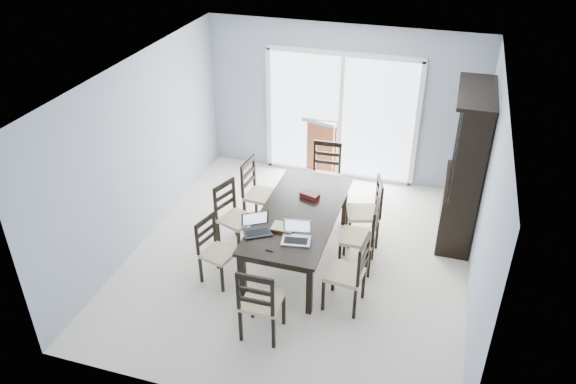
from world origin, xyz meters
name	(u,v)px	position (x,y,z in m)	size (l,w,h in m)	color
floor	(298,258)	(0.00, 0.00, 0.00)	(5.00, 5.00, 0.00)	silver
ceiling	(301,76)	(0.00, 0.00, 2.60)	(5.00, 5.00, 0.00)	white
back_wall	(342,104)	(0.00, 2.50, 1.30)	(4.50, 0.02, 2.60)	#909CAC
wall_left	(141,152)	(-2.25, 0.00, 1.30)	(0.02, 5.00, 2.60)	#909CAC
wall_right	(486,203)	(2.25, 0.00, 1.30)	(0.02, 5.00, 2.60)	#909CAC
balcony	(349,152)	(0.00, 3.50, -0.05)	(4.50, 2.00, 0.10)	gray
railing	(361,103)	(0.00, 4.50, 0.55)	(4.50, 0.06, 1.10)	#99999E
dining_table	(299,217)	(0.00, 0.00, 0.67)	(1.00, 2.20, 0.75)	black
china_hutch	(466,169)	(2.02, 1.25, 1.07)	(0.50, 1.38, 2.20)	black
sliding_door	(341,117)	(0.00, 2.48, 1.09)	(2.52, 0.05, 2.18)	silver
chair_left_near	(213,244)	(-0.93, -0.71, 0.54)	(0.48, 0.47, 1.02)	black
chair_left_mid	(231,209)	(-0.98, 0.05, 0.59)	(0.55, 0.54, 1.11)	black
chair_left_far	(256,186)	(-0.86, 0.69, 0.62)	(0.49, 0.48, 1.17)	black
chair_right_near	(353,266)	(0.88, -0.74, 0.61)	(0.48, 0.47, 1.16)	black
chair_right_mid	(366,230)	(0.88, 0.07, 0.61)	(0.46, 0.45, 1.14)	black
chair_right_far	(370,204)	(0.84, 0.70, 0.61)	(0.55, 0.54, 1.15)	black
chair_end_near	(259,297)	(-0.01, -1.57, 0.61)	(0.43, 0.45, 1.15)	black
chair_end_far	(326,168)	(-0.01, 1.52, 0.62)	(0.46, 0.47, 1.18)	black
laptop_dark	(257,229)	(-0.36, -0.60, 0.81)	(0.42, 0.38, 0.23)	black
laptop_silver	(296,237)	(0.14, -0.63, 0.81)	(0.38, 0.30, 0.24)	#B3B3B5
book_stack	(282,227)	(-0.09, -0.43, 0.77)	(0.28, 0.22, 0.05)	maroon
cell_phone	(270,250)	(-0.10, -0.90, 0.76)	(0.10, 0.05, 0.01)	black
game_box	(310,195)	(0.04, 0.40, 0.78)	(0.26, 0.13, 0.06)	#4D0F0F
hot_tub	(309,123)	(-0.78, 3.38, 0.50)	(2.28, 2.13, 0.99)	maroon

